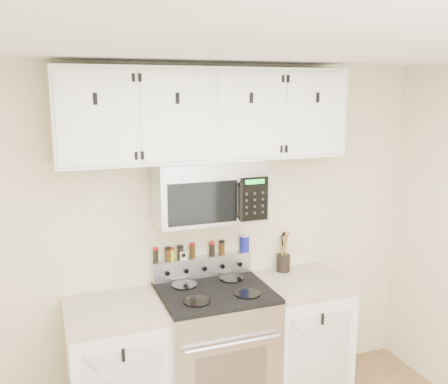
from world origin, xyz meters
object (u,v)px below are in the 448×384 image
at_px(utensil_crock, 283,261).
at_px(salt_canister, 245,243).
at_px(range, 215,351).
at_px(microwave, 209,191).

bearing_deg(utensil_crock, salt_canister, 170.77).
relative_size(range, utensil_crock, 3.52).
xyz_separation_m(utensil_crock, salt_canister, (-0.31, 0.05, 0.17)).
bearing_deg(microwave, salt_canister, 24.61).
xyz_separation_m(microwave, salt_canister, (0.34, 0.16, -0.46)).
distance_m(microwave, utensil_crock, 0.91).
relative_size(range, microwave, 1.45).
relative_size(microwave, utensil_crock, 2.43).
height_order(microwave, salt_canister, microwave).
bearing_deg(microwave, utensil_crock, 9.25).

